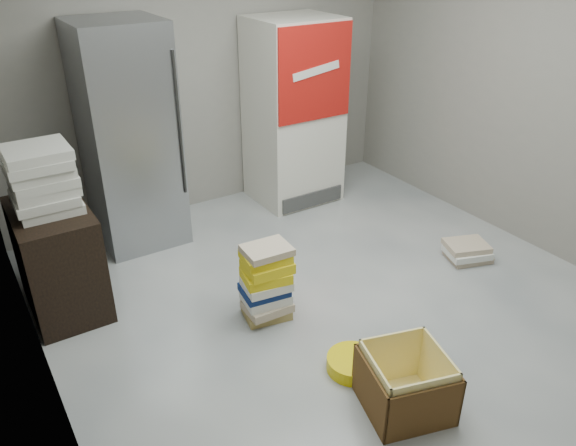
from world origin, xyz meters
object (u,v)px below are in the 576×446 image
(steel_fridge, at_px, (129,137))
(coke_cooler, at_px, (294,112))
(phonebook_stack_main, at_px, (266,283))
(wood_shelf, at_px, (59,259))
(cardboard_box, at_px, (405,386))

(steel_fridge, xyz_separation_m, coke_cooler, (1.65, -0.01, -0.05))
(phonebook_stack_main, bearing_deg, wood_shelf, 146.67)
(steel_fridge, bearing_deg, wood_shelf, -138.69)
(steel_fridge, xyz_separation_m, phonebook_stack_main, (0.36, -1.65, -0.66))
(coke_cooler, xyz_separation_m, cardboard_box, (-1.05, -2.82, -0.75))
(steel_fridge, relative_size, cardboard_box, 3.29)
(steel_fridge, distance_m, wood_shelf, 1.23)
(coke_cooler, xyz_separation_m, phonebook_stack_main, (-1.29, -1.64, -0.61))
(phonebook_stack_main, xyz_separation_m, cardboard_box, (0.24, -1.18, -0.14))
(phonebook_stack_main, height_order, cardboard_box, phonebook_stack_main)
(coke_cooler, relative_size, phonebook_stack_main, 3.08)
(steel_fridge, height_order, phonebook_stack_main, steel_fridge)
(wood_shelf, height_order, phonebook_stack_main, wood_shelf)
(phonebook_stack_main, bearing_deg, cardboard_box, -74.14)
(steel_fridge, bearing_deg, cardboard_box, -77.98)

